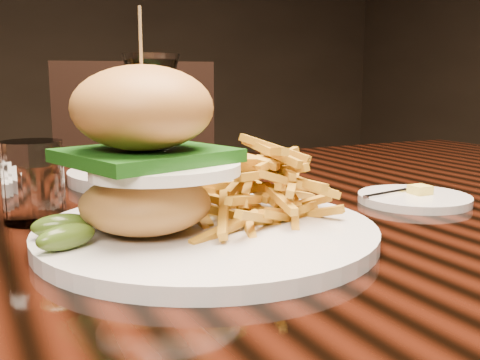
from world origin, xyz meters
name	(u,v)px	position (x,y,z in m)	size (l,w,h in m)	color
dining_table	(233,269)	(0.00, 0.00, 0.67)	(1.60, 0.90, 0.75)	black
burger_plate	(200,183)	(-0.09, -0.11, 0.81)	(0.33, 0.33, 0.22)	silver
side_saucer	(414,198)	(0.22, -0.07, 0.76)	(0.14, 0.14, 0.02)	silver
ramekin	(208,186)	(-0.01, 0.06, 0.77)	(0.07, 0.07, 0.03)	silver
wine_glass	(152,96)	(-0.08, 0.05, 0.88)	(0.07, 0.07, 0.18)	white
water_tumbler	(33,182)	(-0.22, 0.04, 0.79)	(0.07, 0.07, 0.09)	white
far_dish	(155,170)	(-0.02, 0.22, 0.77)	(0.26, 0.26, 0.09)	silver
chair_far	(142,211)	(0.15, 0.89, 0.54)	(0.54, 0.54, 0.95)	black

